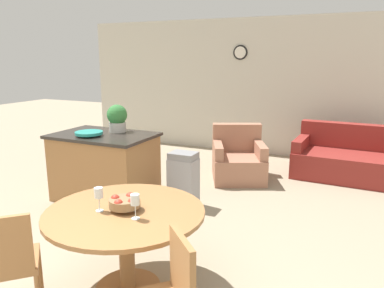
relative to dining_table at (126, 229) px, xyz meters
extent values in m
cube|color=beige|center=(-0.16, 5.09, 0.79)|extent=(8.00, 0.06, 2.70)
cylinder|color=black|center=(-0.65, 5.05, 1.46)|extent=(0.29, 0.02, 0.29)
cylinder|color=white|center=(-0.65, 5.03, 1.46)|extent=(0.23, 0.01, 0.23)
cylinder|color=#9E6B3D|center=(0.00, 0.00, -0.54)|extent=(0.54, 0.54, 0.04)
cylinder|color=#9E6B3D|center=(0.00, 0.00, -0.20)|extent=(0.13, 0.13, 0.65)
cylinder|color=#9E6B3D|center=(0.00, 0.00, 0.15)|extent=(1.30, 1.30, 0.03)
cylinder|color=#9E6B3D|center=(-0.62, -0.35, -0.36)|extent=(0.04, 0.04, 0.41)
cube|color=#9E6B3D|center=(-0.62, -0.62, -0.13)|extent=(0.59, 0.59, 0.05)
cube|color=#9E6B3D|center=(-0.49, -0.75, 0.11)|extent=(0.30, 0.30, 0.42)
cube|color=#9E6B3D|center=(0.75, -0.49, 0.11)|extent=(0.30, 0.30, 0.42)
cylinder|color=olive|center=(0.00, 0.00, 0.18)|extent=(0.10, 0.10, 0.03)
cylinder|color=olive|center=(0.00, 0.00, 0.23)|extent=(0.25, 0.25, 0.07)
sphere|color=#B73323|center=(0.08, -0.02, 0.25)|extent=(0.08, 0.08, 0.08)
sphere|color=#B73323|center=(0.00, 0.08, 0.25)|extent=(0.08, 0.08, 0.08)
sphere|color=#B73323|center=(-0.08, -0.01, 0.25)|extent=(0.08, 0.08, 0.08)
sphere|color=#B73323|center=(0.00, -0.08, 0.25)|extent=(0.08, 0.08, 0.08)
cylinder|color=silver|center=(-0.17, -0.10, 0.17)|extent=(0.06, 0.06, 0.01)
cylinder|color=silver|center=(-0.17, -0.10, 0.22)|extent=(0.01, 0.01, 0.11)
cylinder|color=silver|center=(-0.17, -0.10, 0.32)|extent=(0.07, 0.07, 0.08)
cylinder|color=silver|center=(0.17, -0.10, 0.17)|extent=(0.06, 0.06, 0.01)
cylinder|color=silver|center=(0.17, -0.10, 0.22)|extent=(0.01, 0.01, 0.11)
cylinder|color=silver|center=(0.17, -0.10, 0.32)|extent=(0.07, 0.07, 0.08)
cube|color=#9E6B3D|center=(-1.49, 1.66, -0.12)|extent=(1.29, 0.84, 0.88)
cube|color=#2D2823|center=(-1.49, 1.66, 0.34)|extent=(1.35, 0.90, 0.04)
cylinder|color=teal|center=(-1.57, 1.48, 0.37)|extent=(0.13, 0.13, 0.02)
cylinder|color=teal|center=(-1.57, 1.48, 0.40)|extent=(0.36, 0.36, 0.04)
cylinder|color=beige|center=(-1.40, 1.88, 0.42)|extent=(0.23, 0.23, 0.13)
sphere|color=#387F3D|center=(-1.40, 1.88, 0.60)|extent=(0.28, 0.28, 0.28)
cube|color=#9E9EA3|center=(-0.39, 1.88, -0.24)|extent=(0.36, 0.28, 0.64)
cube|color=gray|center=(-0.39, 1.88, 0.12)|extent=(0.34, 0.26, 0.09)
cube|color=maroon|center=(1.56, 4.05, -0.35)|extent=(1.77, 1.07, 0.42)
cube|color=maroon|center=(1.58, 4.44, 0.07)|extent=(1.73, 0.30, 0.42)
cube|color=maroon|center=(0.78, 4.09, -0.26)|extent=(0.20, 0.92, 0.61)
cube|color=#A87056|center=(-0.07, 3.24, -0.36)|extent=(1.09, 1.13, 0.40)
cube|color=#A87056|center=(-0.21, 3.56, 0.06)|extent=(0.81, 0.51, 0.45)
cube|color=#A87056|center=(-0.37, 3.11, -0.26)|extent=(0.45, 0.79, 0.60)
cube|color=#A87056|center=(0.24, 3.38, -0.26)|extent=(0.45, 0.79, 0.60)
camera|label=1|loc=(1.67, -2.34, 1.37)|focal=35.00mm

